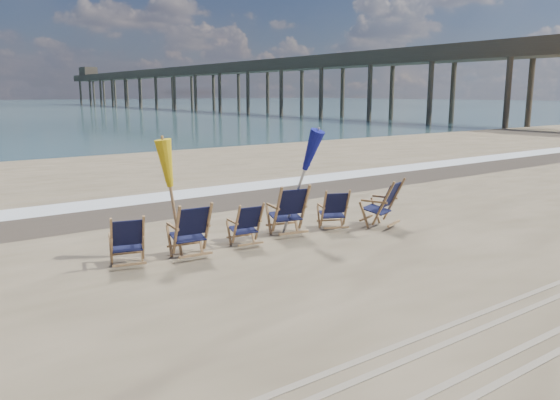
% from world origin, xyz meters
% --- Properties ---
extents(surf_foam, '(200.00, 1.40, 0.01)m').
position_xyz_m(surf_foam, '(0.00, 8.30, 0.00)').
color(surf_foam, silver).
rests_on(surf_foam, ground).
extents(wet_sand_strip, '(200.00, 2.60, 0.00)m').
position_xyz_m(wet_sand_strip, '(0.00, 6.80, 0.00)').
color(wet_sand_strip, '#42362A').
rests_on(wet_sand_strip, ground).
extents(tire_tracks, '(80.00, 1.30, 0.01)m').
position_xyz_m(tire_tracks, '(0.00, -2.80, 0.01)').
color(tire_tracks, gray).
rests_on(tire_tracks, ground).
extents(beach_chair_0, '(0.76, 0.81, 0.94)m').
position_xyz_m(beach_chair_0, '(-2.71, 2.47, 0.47)').
color(beach_chair_0, black).
rests_on(beach_chair_0, ground).
extents(beach_chair_1, '(0.75, 0.83, 1.06)m').
position_xyz_m(beach_chair_1, '(-1.54, 2.32, 0.53)').
color(beach_chair_1, black).
rests_on(beach_chair_1, ground).
extents(beach_chair_2, '(0.65, 0.71, 0.89)m').
position_xyz_m(beach_chair_2, '(-0.36, 2.38, 0.45)').
color(beach_chair_2, black).
rests_on(beach_chair_2, ground).
extents(beach_chair_3, '(0.86, 0.93, 1.12)m').
position_xyz_m(beach_chair_3, '(0.85, 2.49, 0.56)').
color(beach_chair_3, black).
rests_on(beach_chair_3, ground).
extents(beach_chair_4, '(0.82, 0.85, 0.93)m').
position_xyz_m(beach_chair_4, '(1.85, 2.28, 0.47)').
color(beach_chair_4, black).
rests_on(beach_chair_4, ground).
extents(beach_chair_5, '(0.94, 0.99, 1.10)m').
position_xyz_m(beach_chair_5, '(3.05, 2.01, 0.55)').
color(beach_chair_5, black).
rests_on(beach_chair_5, ground).
extents(umbrella_yellow, '(0.30, 0.30, 2.14)m').
position_xyz_m(umbrella_yellow, '(-2.02, 2.72, 1.62)').
color(umbrella_yellow, '#AB7D4C').
rests_on(umbrella_yellow, ground).
extents(umbrella_blue, '(0.30, 0.30, 2.36)m').
position_xyz_m(umbrella_blue, '(0.68, 2.49, 1.82)').
color(umbrella_blue, '#A5A5AD').
rests_on(umbrella_blue, ground).
extents(fishing_pier, '(4.40, 140.00, 9.30)m').
position_xyz_m(fishing_pier, '(38.00, 74.00, 4.65)').
color(fishing_pier, '#4C4437').
rests_on(fishing_pier, ground).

